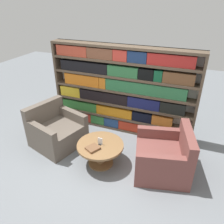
% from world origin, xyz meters
% --- Properties ---
extents(ground_plane, '(14.00, 14.00, 0.00)m').
position_xyz_m(ground_plane, '(0.00, 0.00, 0.00)').
color(ground_plane, slate).
extents(bookshelf, '(3.15, 0.30, 1.91)m').
position_xyz_m(bookshelf, '(-0.02, 1.42, 0.95)').
color(bookshelf, silver).
rests_on(bookshelf, ground_plane).
extents(armchair_left, '(1.11, 1.12, 0.85)m').
position_xyz_m(armchair_left, '(-1.04, 0.36, 0.29)').
color(armchair_left, brown).
rests_on(armchair_left, ground_plane).
extents(armchair_right, '(1.08, 1.09, 0.85)m').
position_xyz_m(armchair_right, '(1.16, 0.36, 0.29)').
color(armchair_right, brown).
rests_on(armchair_right, ground_plane).
extents(coffee_table, '(0.84, 0.84, 0.43)m').
position_xyz_m(coffee_table, '(0.06, 0.13, 0.31)').
color(coffee_table, brown).
rests_on(coffee_table, ground_plane).
extents(table_sign, '(0.09, 0.06, 0.13)m').
position_xyz_m(table_sign, '(0.06, 0.13, 0.49)').
color(table_sign, black).
rests_on(table_sign, coffee_table).
extents(stray_book, '(0.26, 0.27, 0.04)m').
position_xyz_m(stray_book, '(0.00, -0.04, 0.45)').
color(stray_book, brown).
rests_on(stray_book, coffee_table).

